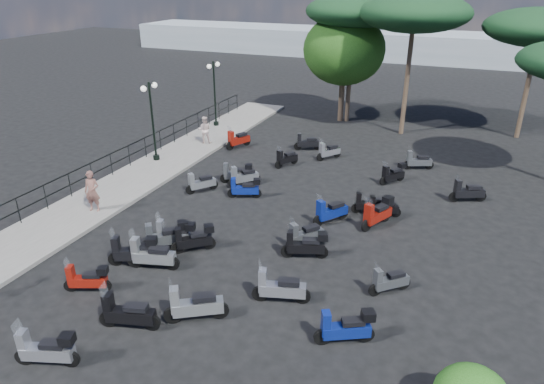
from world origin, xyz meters
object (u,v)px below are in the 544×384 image
at_px(scooter_21, 305,235).
at_px(scooter_30, 382,208).
at_px(scooter_25, 345,328).
at_px(scooter_23, 418,161).
at_px(pedestrian_far, 205,130).
at_px(pine_1, 540,28).
at_px(scooter_27, 377,214).
at_px(scooter_28, 368,204).
at_px(woman, 92,191).
at_px(scooter_16, 286,159).
at_px(scooter_2, 166,236).
at_px(scooter_14, 194,239).
at_px(scooter_1, 175,234).
at_px(scooter_13, 127,314).
at_px(scooter_29, 467,192).
at_px(scooter_10, 237,174).
at_px(scooter_19, 280,288).
at_px(scooter_9, 245,188).
at_px(scooter_4, 244,177).
at_px(scooter_3, 201,183).
at_px(lamp_post_2, 215,89).
at_px(broadleaf_tree, 344,50).
at_px(scooter_7, 151,256).
at_px(scooter_8, 134,252).
at_px(scooter_22, 393,174).
at_px(scooter_5, 238,140).
at_px(scooter_20, 305,245).
at_px(pine_2, 354,11).
at_px(scooter_0, 46,350).
at_px(scooter_26, 389,281).
at_px(scooter_12, 194,306).
at_px(scooter_15, 330,212).
at_px(scooter_11, 307,143).
at_px(pine_0, 415,13).
at_px(scooter_6, 87,279).
at_px(scooter_17, 329,151).
at_px(lamp_post_1, 152,116).

bearing_deg(scooter_21, scooter_30, -84.07).
xyz_separation_m(scooter_21, scooter_25, (2.70, -4.42, 0.04)).
bearing_deg(scooter_30, scooter_23, -26.13).
distance_m(pedestrian_far, pine_1, 19.77).
height_order(scooter_27, scooter_28, scooter_27).
xyz_separation_m(woman, scooter_16, (5.38, 8.19, -0.60)).
bearing_deg(scooter_2, scooter_14, -114.26).
distance_m(scooter_1, scooter_2, 0.37).
bearing_deg(scooter_13, scooter_29, -49.50).
xyz_separation_m(scooter_10, scooter_19, (5.34, -7.78, 0.02)).
height_order(scooter_9, scooter_23, scooter_23).
distance_m(scooter_10, scooter_25, 11.63).
bearing_deg(scooter_1, scooter_27, -70.01).
xyz_separation_m(scooter_4, scooter_16, (0.92, 3.16, -0.03)).
distance_m(scooter_3, scooter_27, 8.12).
xyz_separation_m(lamp_post_2, scooter_10, (5.39, -7.73, -2.00)).
bearing_deg(broadleaf_tree, scooter_7, -92.77).
height_order(scooter_8, scooter_22, scooter_8).
height_order(scooter_5, scooter_20, scooter_5).
xyz_separation_m(scooter_14, pine_2, (0.70, 18.75, 6.54)).
distance_m(scooter_0, scooter_26, 9.87).
xyz_separation_m(scooter_23, broadleaf_tree, (-6.09, 7.28, 4.25)).
relative_size(scooter_4, scooter_10, 0.85).
bearing_deg(scooter_12, scooter_15, -46.42).
bearing_deg(scooter_15, scooter_30, -108.92).
bearing_deg(scooter_5, scooter_19, 145.36).
bearing_deg(scooter_21, scooter_1, 60.24).
relative_size(lamp_post_2, scooter_28, 2.85).
height_order(woman, scooter_11, woman).
bearing_deg(scooter_23, scooter_1, 124.40).
xyz_separation_m(scooter_20, scooter_23, (2.51, 10.28, -0.07)).
bearing_deg(scooter_11, broadleaf_tree, -23.94).
distance_m(scooter_15, scooter_22, 5.33).
relative_size(scooter_16, scooter_29, 0.91).
distance_m(scooter_21, scooter_27, 3.37).
distance_m(scooter_28, pine_1, 16.25).
bearing_deg(scooter_16, scooter_3, 89.54).
xyz_separation_m(pine_0, pine_1, (6.68, 1.93, -0.72)).
xyz_separation_m(scooter_10, scooter_13, (1.85, -10.55, 0.01)).
bearing_deg(scooter_6, scooter_25, -106.48).
bearing_deg(scooter_8, scooter_0, 166.16).
bearing_deg(scooter_12, scooter_5, -10.38).
height_order(scooter_14, broadleaf_tree, broadleaf_tree).
relative_size(scooter_10, scooter_20, 0.95).
xyz_separation_m(scooter_5, scooter_16, (3.61, -1.65, -0.06)).
xyz_separation_m(scooter_17, scooter_29, (7.15, -2.80, 0.02)).
distance_m(scooter_14, scooter_22, 10.64).
height_order(lamp_post_2, scooter_22, lamp_post_2).
relative_size(woman, scooter_30, 1.22).
bearing_deg(lamp_post_1, scooter_19, -40.22).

